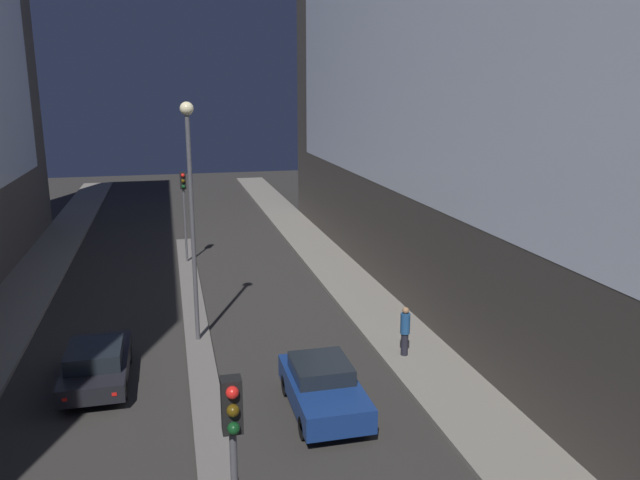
# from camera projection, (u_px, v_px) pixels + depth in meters

# --- Properties ---
(median_strip) EXTENTS (0.94, 33.07, 0.11)m
(median_strip) POSITION_uv_depth(u_px,v_px,m) (198.00, 341.00, 23.38)
(median_strip) COLOR #66605B
(median_strip) RESTS_ON ground
(traffic_light_near) EXTENTS (0.32, 0.42, 4.88)m
(traffic_light_near) POSITION_uv_depth(u_px,v_px,m) (234.00, 455.00, 9.81)
(traffic_light_near) COLOR #4C4C51
(traffic_light_near) RESTS_ON median_strip
(traffic_light_mid) EXTENTS (0.32, 0.42, 4.88)m
(traffic_light_mid) POSITION_uv_depth(u_px,v_px,m) (184.00, 197.00, 33.11)
(traffic_light_mid) COLOR #4C4C51
(traffic_light_mid) RESTS_ON median_strip
(street_lamp) EXTENTS (0.48, 0.48, 8.74)m
(street_lamp) POSITION_uv_depth(u_px,v_px,m) (191.00, 191.00, 22.12)
(street_lamp) COLOR #4C4C51
(street_lamp) RESTS_ON median_strip
(car_left_lane) EXTENTS (1.94, 4.40, 1.40)m
(car_left_lane) POSITION_uv_depth(u_px,v_px,m) (97.00, 363.00, 19.96)
(car_left_lane) COLOR black
(car_left_lane) RESTS_ON ground
(car_right_lane) EXTENTS (1.94, 4.17, 1.47)m
(car_right_lane) POSITION_uv_depth(u_px,v_px,m) (323.00, 387.00, 18.30)
(car_right_lane) COLOR navy
(car_right_lane) RESTS_ON ground
(pedestrian_on_right_sidewalk) EXTENTS (0.34, 0.34, 1.77)m
(pedestrian_on_right_sidewalk) POSITION_uv_depth(u_px,v_px,m) (405.00, 330.00, 21.72)
(pedestrian_on_right_sidewalk) COLOR black
(pedestrian_on_right_sidewalk) RESTS_ON sidewalk_right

